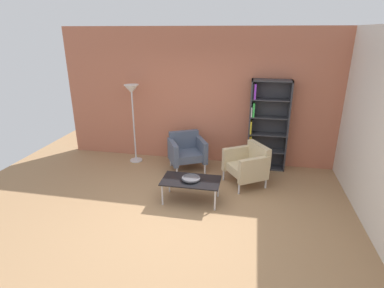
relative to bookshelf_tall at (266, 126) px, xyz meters
The scene contains 9 objects.
ground_plane 2.77m from the bookshelf_tall, 120.26° to the right, with size 8.32×8.32×0.00m, color #9E7751.
brick_back_panel 1.43m from the bookshelf_tall, behind, with size 6.40×0.12×2.90m, color #B2664C.
plaster_right_partition 2.32m from the bookshelf_tall, 47.00° to the right, with size 0.12×5.20×2.90m, color silver.
bookshelf_tall is the anchor object (origin of this frame).
coffee_table_low 2.19m from the bookshelf_tall, 126.16° to the right, with size 1.00×0.56×0.40m.
decorative_bowl 2.17m from the bookshelf_tall, 126.16° to the right, with size 0.32×0.32×0.05m.
armchair_spare_guest 1.74m from the bookshelf_tall, 165.91° to the right, with size 0.92×0.90×0.78m.
armchair_corner_red 1.05m from the bookshelf_tall, 109.67° to the right, with size 0.93×0.94×0.78m.
floor_lamp_torchiere 2.89m from the bookshelf_tall, behind, with size 0.32×0.32×1.74m.
Camera 1 is at (1.01, -4.09, 2.81)m, focal length 28.78 mm.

